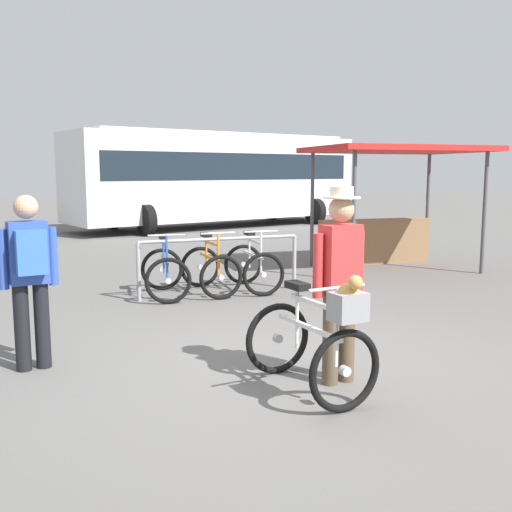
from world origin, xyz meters
name	(u,v)px	position (x,y,z in m)	size (l,w,h in m)	color
ground_plane	(282,364)	(0.00, 0.00, 0.00)	(80.00, 80.00, 0.00)	#605E5B
bike_rack_rail	(220,253)	(0.63, 3.30, 0.64)	(2.51, 0.19, 0.88)	#99999E
racked_bike_blue	(165,272)	(-0.17, 3.52, 0.37)	(0.85, 1.20, 0.97)	black
racked_bike_orange	(210,269)	(0.53, 3.48, 0.37)	(0.70, 1.12, 0.97)	black
racked_bike_white	(253,267)	(1.23, 3.45, 0.37)	(0.77, 1.16, 0.97)	black
featured_bicycle	(317,339)	(-0.11, -0.84, 0.49)	(0.73, 1.23, 1.09)	black
person_with_featured_bike	(340,277)	(0.23, -0.64, 0.95)	(0.53, 0.32, 1.72)	brown
pedestrian_with_backpack	(30,271)	(-2.19, 0.83, 0.94)	(0.53, 0.36, 1.64)	black
bus_distant	(218,175)	(4.57, 13.81, 1.74)	(10.30, 4.72, 3.08)	silver
market_stall	(386,195)	(4.51, 4.50, 1.39)	(3.36, 2.67, 2.30)	#4C4C51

